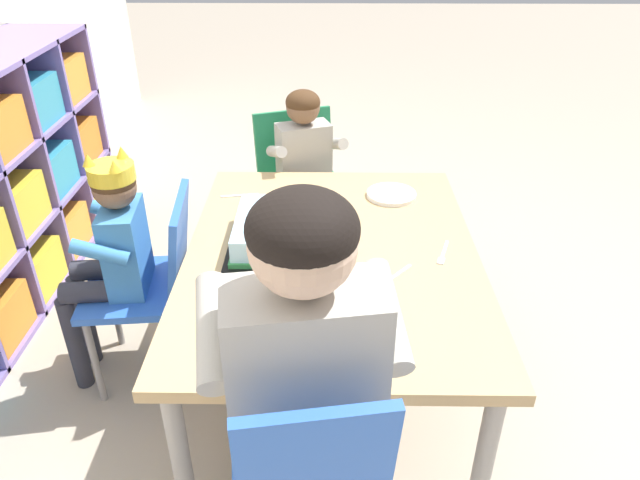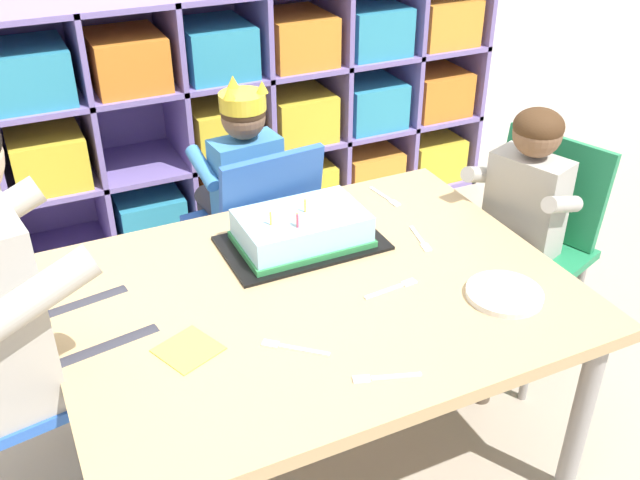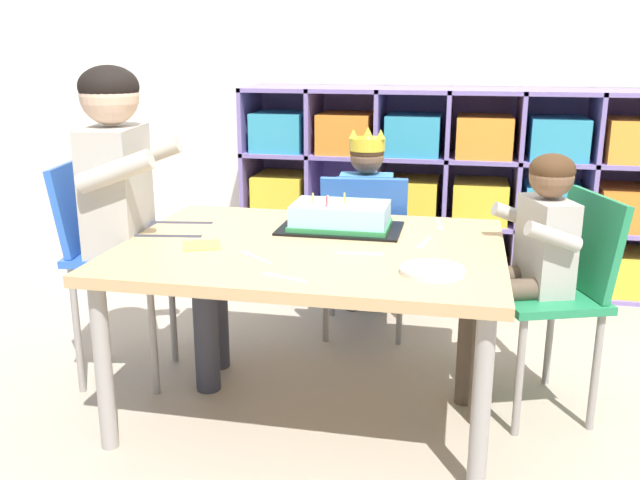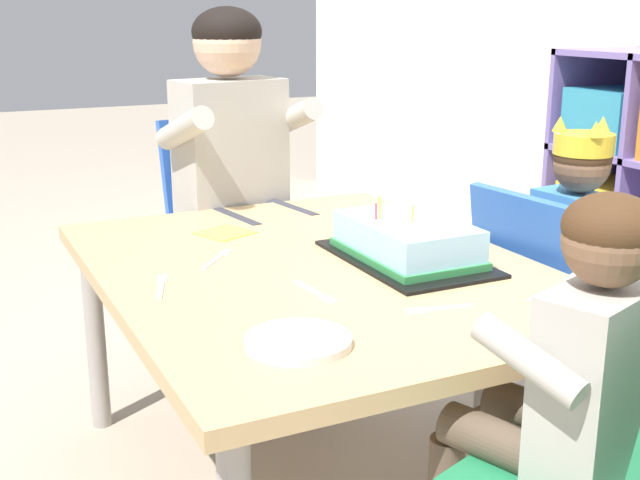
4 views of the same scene
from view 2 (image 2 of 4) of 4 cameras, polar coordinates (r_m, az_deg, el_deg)
The scene contains 16 objects.
ground at distance 2.07m, azimuth -0.37°, elevation -16.34°, with size 16.00×16.00×0.00m, color tan.
storage_cubby_shelf at distance 3.00m, azimuth -4.02°, elevation 10.24°, with size 1.99×0.38×0.95m.
activity_table at distance 1.74m, azimuth -0.43°, elevation -5.25°, with size 1.18×0.89×0.55m.
classroom_chair_blue at distance 2.27m, azimuth -4.83°, elevation 1.26°, with size 0.38×0.39×0.67m.
child_with_crown at distance 2.31m, azimuth -6.24°, elevation 5.18°, with size 0.31×0.31×0.83m.
adult_helper_seated at distance 1.58m, azimuth -22.38°, elevation -3.86°, with size 0.45×0.44×1.09m.
classroom_chair_guest_side at distance 2.23m, azimuth 16.15°, elevation 0.45°, with size 0.42×0.44×0.71m.
guest_at_table_side at distance 2.10m, azimuth 15.09°, elevation 1.88°, with size 0.34×0.34×0.84m.
birthday_cake_on_tray at distance 1.85m, azimuth -1.45°, elevation 0.69°, with size 0.41×0.25×0.13m.
paper_plate_stack at distance 1.73m, azimuth 14.28°, elevation -4.12°, with size 0.18×0.18×0.01m, color white.
paper_napkin_square at distance 1.55m, azimuth -10.31°, elevation -8.45°, with size 0.11×0.11×0.00m, color #F4DB4C.
fork_scattered_mid_table at distance 1.47m, azimuth 4.91°, elevation -10.71°, with size 0.14×0.06×0.00m.
fork_beside_plate_stack at distance 2.10m, azimuth 5.22°, elevation 3.33°, with size 0.03×0.14×0.00m.
fork_at_table_front_edge at distance 1.90m, azimuth 7.93°, elevation -0.02°, with size 0.04×0.13×0.00m.
fork_by_napkin at distance 1.71m, azimuth 5.83°, elevation -3.75°, with size 0.14×0.03×0.00m.
fork_near_child_seat at distance 1.53m, azimuth -2.29°, elevation -8.44°, with size 0.12×0.11×0.00m.
Camera 2 is at (-0.59, -1.27, 1.53)m, focal length 40.75 mm.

